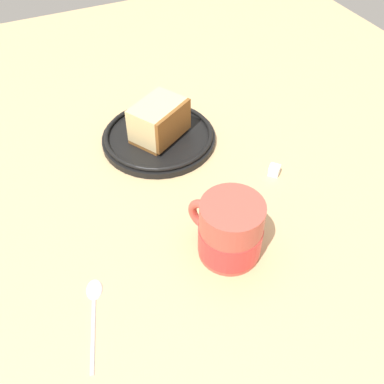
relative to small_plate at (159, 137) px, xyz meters
The scene contains 6 objects.
ground_plane 11.50cm from the small_plate, 24.49° to the right, with size 133.64×133.64×2.43cm, color tan.
small_plate is the anchor object (origin of this frame).
cake_slice 3.33cm from the small_plate, 30.26° to the left, with size 9.87×10.66×6.20cm.
tea_mug 25.27cm from the small_plate, ahead, with size 10.06×8.20×8.69cm.
teaspoon 31.44cm from the small_plate, 36.39° to the right, with size 11.97×4.88×0.80cm.
sugar_cube 19.91cm from the small_plate, 40.78° to the left, with size 1.59×1.59×1.59cm, color white.
Camera 1 is at (45.50, -15.29, 47.62)cm, focal length 42.09 mm.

